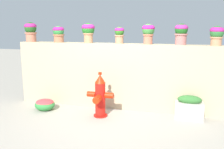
# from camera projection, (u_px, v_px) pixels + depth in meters

# --- Properties ---
(ground_plane) EXTENTS (24.00, 24.00, 0.00)m
(ground_plane) POSITION_uv_depth(u_px,v_px,m) (104.00, 124.00, 4.94)
(ground_plane) COLOR #9F988A
(stone_wall) EXTENTS (4.81, 0.32, 1.51)m
(stone_wall) POSITION_uv_depth(u_px,v_px,m) (117.00, 76.00, 5.78)
(stone_wall) COLOR tan
(stone_wall) RESTS_ON ground
(potted_plant_0) EXTENTS (0.30, 0.30, 0.47)m
(potted_plant_0) POSITION_uv_depth(u_px,v_px,m) (31.00, 30.00, 6.10)
(potted_plant_0) COLOR #C37155
(potted_plant_0) RESTS_ON stone_wall
(potted_plant_1) EXTENTS (0.28, 0.28, 0.39)m
(potted_plant_1) POSITION_uv_depth(u_px,v_px,m) (59.00, 33.00, 5.93)
(potted_plant_1) COLOR #AC6A4A
(potted_plant_1) RESTS_ON stone_wall
(potted_plant_2) EXTENTS (0.30, 0.30, 0.45)m
(potted_plant_2) POSITION_uv_depth(u_px,v_px,m) (88.00, 31.00, 5.73)
(potted_plant_2) COLOR tan
(potted_plant_2) RESTS_ON stone_wall
(potted_plant_3) EXTENTS (0.22, 0.22, 0.37)m
(potted_plant_3) POSITION_uv_depth(u_px,v_px,m) (119.00, 34.00, 5.59)
(potted_plant_3) COLOR tan
(potted_plant_3) RESTS_ON stone_wall
(potted_plant_4) EXTENTS (0.28, 0.28, 0.44)m
(potted_plant_4) POSITION_uv_depth(u_px,v_px,m) (148.00, 31.00, 5.39)
(potted_plant_4) COLOR #C16B50
(potted_plant_4) RESTS_ON stone_wall
(potted_plant_5) EXTENTS (0.28, 0.28, 0.45)m
(potted_plant_5) POSITION_uv_depth(u_px,v_px,m) (181.00, 32.00, 5.25)
(potted_plant_5) COLOR #AF6862
(potted_plant_5) RESTS_ON stone_wall
(potted_plant_6) EXTENTS (0.28, 0.28, 0.40)m
(potted_plant_6) POSITION_uv_depth(u_px,v_px,m) (217.00, 34.00, 5.05)
(potted_plant_6) COLOR tan
(potted_plant_6) RESTS_ON stone_wall
(fire_hydrant) EXTENTS (0.57, 0.45, 0.96)m
(fire_hydrant) POSITION_uv_depth(u_px,v_px,m) (100.00, 96.00, 5.25)
(fire_hydrant) COLOR red
(fire_hydrant) RESTS_ON ground
(flower_bush_left) EXTENTS (0.46, 0.42, 0.26)m
(flower_bush_left) POSITION_uv_depth(u_px,v_px,m) (45.00, 104.00, 5.71)
(flower_bush_left) COLOR #30803B
(flower_bush_left) RESTS_ON ground
(planter_box) EXTENTS (0.57, 0.27, 0.51)m
(planter_box) POSITION_uv_depth(u_px,v_px,m) (189.00, 108.00, 5.13)
(planter_box) COLOR #B1AA9F
(planter_box) RESTS_ON ground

